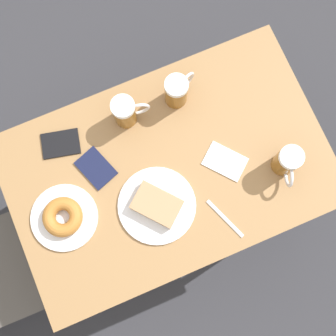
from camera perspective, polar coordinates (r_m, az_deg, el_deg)
The scene contains 11 objects.
ground_plane at distance 2.32m, azimuth 0.00°, elevation -3.60°, with size 8.00×8.00×0.00m, color #333338.
table at distance 1.63m, azimuth 0.00°, elevation -0.60°, with size 0.68×1.07×0.77m.
plate_with_cake at distance 1.52m, azimuth -1.37°, elevation -4.55°, with size 0.26×0.26×0.05m.
plate_with_donut at distance 1.55m, azimuth -12.64°, elevation -5.87°, with size 0.22×0.22×0.05m.
beer_mug_left at distance 1.54m, azimuth 14.32°, elevation 0.73°, with size 0.12×0.08×0.13m.
beer_mug_center at distance 1.54m, azimuth -5.21°, elevation 6.86°, with size 0.08×0.12×0.13m.
beer_mug_right at distance 1.56m, azimuth 1.09°, elevation 9.41°, with size 0.08×0.12×0.13m.
napkin_folded at distance 1.57m, azimuth 6.97°, elevation 0.80°, with size 0.16×0.15×0.00m.
fork at distance 1.54m, azimuth 6.97°, elevation -6.12°, with size 0.16×0.07×0.00m.
passport_near_edge at distance 1.57m, azimuth -8.79°, elevation -0.02°, with size 0.15×0.13×0.01m.
passport_far_edge at distance 1.61m, azimuth -12.96°, elevation 2.90°, with size 0.11×0.14×0.01m.
Camera 1 is at (-0.26, 0.11, 2.30)m, focal length 50.00 mm.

